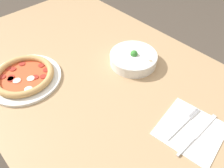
# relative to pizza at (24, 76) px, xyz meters

# --- Properties ---
(ground_plane) EXTENTS (8.00, 8.00, 0.00)m
(ground_plane) POSITION_rel_pizza_xyz_m (0.10, 0.24, -0.76)
(ground_plane) COLOR #4C4238
(dining_table) EXTENTS (1.32, 0.91, 0.74)m
(dining_table) POSITION_rel_pizza_xyz_m (0.10, 0.24, -0.11)
(dining_table) COLOR tan
(dining_table) RESTS_ON ground_plane
(pizza) EXTENTS (0.30, 0.30, 0.04)m
(pizza) POSITION_rel_pizza_xyz_m (0.00, 0.00, 0.00)
(pizza) COLOR white
(pizza) RESTS_ON dining_table
(bowl) EXTENTS (0.21, 0.21, 0.07)m
(bowl) POSITION_rel_pizza_xyz_m (0.23, 0.40, 0.01)
(bowl) COLOR white
(bowl) RESTS_ON dining_table
(napkin) EXTENTS (0.23, 0.23, 0.00)m
(napkin) POSITION_rel_pizza_xyz_m (0.60, 0.29, -0.02)
(napkin) COLOR white
(napkin) RESTS_ON dining_table
(fork) EXTENTS (0.02, 0.19, 0.00)m
(fork) POSITION_rel_pizza_xyz_m (0.57, 0.29, -0.01)
(fork) COLOR silver
(fork) RESTS_ON napkin
(knife) EXTENTS (0.02, 0.22, 0.01)m
(knife) POSITION_rel_pizza_xyz_m (0.63, 0.28, -0.01)
(knife) COLOR silver
(knife) RESTS_ON napkin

